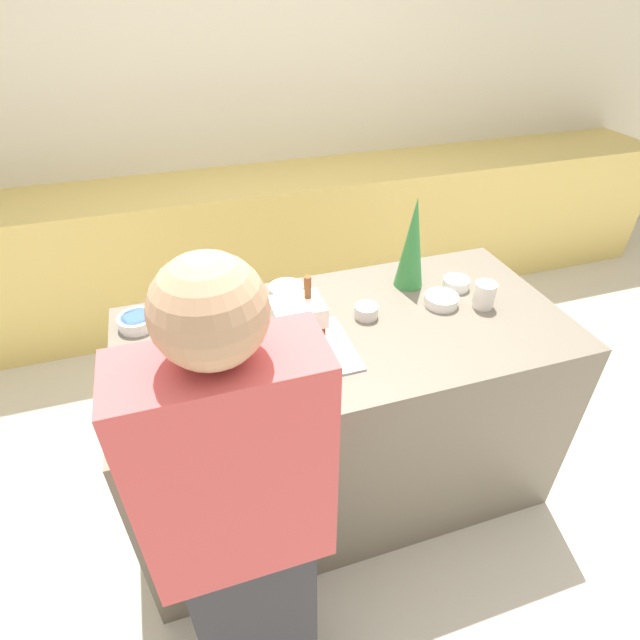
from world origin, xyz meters
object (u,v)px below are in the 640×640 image
candy_bowl_behind_tray (137,321)px  candy_bowl_far_right (441,300)px  candy_bowl_far_left (286,291)px  person (244,531)px  decorative_tree (413,243)px  gingerbread_house (298,326)px  candy_bowl_near_tray_left (456,283)px  baking_tray (299,352)px  mug (484,295)px  candy_bowl_front_corner (207,337)px  candy_bowl_beside_tree (366,311)px

candy_bowl_behind_tray → candy_bowl_far_right: candy_bowl_behind_tray is taller
candy_bowl_far_left → person: bearing=-111.0°
decorative_tree → gingerbread_house: bearing=-152.2°
candy_bowl_near_tray_left → gingerbread_house: bearing=-164.0°
baking_tray → gingerbread_house: 0.11m
person → candy_bowl_near_tray_left: bearing=36.7°
baking_tray → mug: size_ratio=3.69×
decorative_tree → candy_bowl_front_corner: (-0.86, -0.13, -0.17)m
decorative_tree → candy_bowl_far_right: 0.25m
candy_bowl_behind_tray → person: bearing=-76.2°
candy_bowl_behind_tray → candy_bowl_far_left: candy_bowl_far_left is taller
candy_bowl_beside_tree → gingerbread_house: bearing=-156.6°
gingerbread_house → candy_bowl_far_right: bearing=10.8°
candy_bowl_far_left → decorative_tree: bearing=-6.9°
decorative_tree → candy_bowl_beside_tree: decorative_tree is taller
candy_bowl_front_corner → decorative_tree: bearing=8.9°
candy_bowl_front_corner → mug: mug is taller
candy_bowl_far_left → person: (-0.36, -0.93, -0.09)m
candy_bowl_far_left → person: size_ratio=0.09×
candy_bowl_front_corner → candy_bowl_far_right: 0.92m
decorative_tree → mug: decorative_tree is taller
mug → candy_bowl_front_corner: bearing=174.5°
baking_tray → candy_bowl_front_corner: (-0.30, 0.16, 0.02)m
candy_bowl_front_corner → person: person is taller
candy_bowl_near_tray_left → person: 1.31m
candy_bowl_beside_tree → candy_bowl_behind_tray: bearing=166.5°
gingerbread_house → person: 0.67m
candy_bowl_behind_tray → candy_bowl_far_left: bearing=2.6°
candy_bowl_front_corner → candy_bowl_near_tray_left: bearing=2.7°
gingerbread_house → candy_bowl_beside_tree: size_ratio=3.10×
candy_bowl_beside_tree → candy_bowl_behind_tray: 0.86m
candy_bowl_far_left → person: 1.00m
gingerbread_house → decorative_tree: (0.56, 0.30, 0.08)m
candy_bowl_front_corner → candy_bowl_beside_tree: candy_bowl_beside_tree is taller
decorative_tree → candy_bowl_near_tray_left: 0.26m
gingerbread_house → person: bearing=-118.4°
candy_bowl_near_tray_left → baking_tray: bearing=-164.0°
candy_bowl_far_right → candy_bowl_beside_tree: bearing=177.6°
decorative_tree → candy_bowl_front_corner: 0.89m
candy_bowl_front_corner → candy_bowl_far_right: (0.92, -0.04, 0.00)m
candy_bowl_beside_tree → candy_bowl_behind_tray: size_ratio=0.65×
candy_bowl_far_left → candy_bowl_far_right: candy_bowl_far_left is taller
decorative_tree → candy_bowl_far_left: decorative_tree is taller
decorative_tree → candy_bowl_front_corner: bearing=-171.1°
candy_bowl_far_right → candy_bowl_near_tray_left: bearing=37.8°
candy_bowl_near_tray_left → person: person is taller
gingerbread_house → candy_bowl_beside_tree: 0.34m
gingerbread_house → candy_bowl_far_left: 0.37m
gingerbread_house → candy_bowl_front_corner: gingerbread_house is taller
mug → person: person is taller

